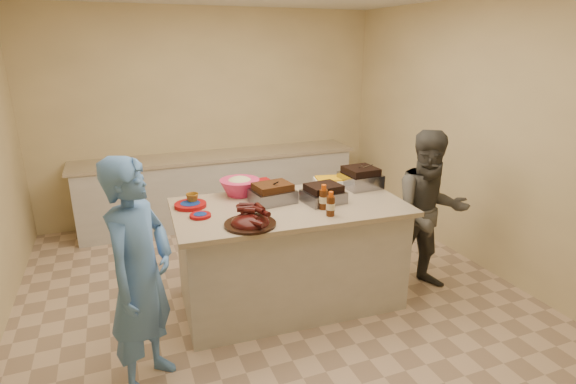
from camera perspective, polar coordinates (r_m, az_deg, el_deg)
name	(u,v)px	position (r m, az deg, el deg)	size (l,w,h in m)	color
room	(278,302)	(4.23, -1.28, -13.74)	(4.50, 5.00, 2.70)	beige
back_counter	(220,187)	(5.98, -8.63, 0.58)	(3.60, 0.64, 0.90)	#BCB8AF
island	(290,300)	(4.26, 0.25, -13.56)	(1.97, 1.04, 0.93)	#BCB8AF
rib_platter	(250,225)	(3.43, -4.82, -4.23)	(0.40, 0.40, 0.16)	#430E0C
pulled_pork_tray	(273,202)	(3.91, -1.94, -1.29)	(0.36, 0.27, 0.11)	#47230F
brisket_tray	(323,202)	(3.93, 4.49, -1.27)	(0.33, 0.28, 0.10)	black
roasting_pan	(360,187)	(4.39, 9.11, 0.66)	(0.33, 0.33, 0.13)	gray
coleslaw_bowl	(240,195)	(4.12, -6.11, -0.36)	(0.36, 0.36, 0.25)	#D5285D
sausage_plate	(280,196)	(4.06, -1.04, -0.57)	(0.32, 0.32, 0.05)	silver
mac_cheese_dish	(330,185)	(4.41, 5.37, 0.89)	(0.30, 0.22, 0.08)	yellow
bbq_bottle_a	(323,209)	(3.76, 4.50, -2.16)	(0.07, 0.07, 0.21)	#431F0A
bbq_bottle_b	(330,216)	(3.62, 5.39, -2.99)	(0.07, 0.07, 0.20)	#431F0A
mustard_bottle	(259,206)	(3.83, -3.74, -1.74)	(0.04, 0.04, 0.11)	yellow
sauce_bowl	(288,200)	(3.97, 0.04, -1.00)	(0.13, 0.04, 0.13)	silver
plate_stack_large	(191,207)	(3.89, -12.27, -1.85)	(0.27, 0.27, 0.03)	maroon
plate_stack_small	(200,217)	(3.65, -11.07, -3.13)	(0.17, 0.17, 0.02)	maroon
plastic_cup	(193,205)	(3.94, -11.98, -1.57)	(0.11, 0.10, 0.11)	#8F5B16
basket_stack	(259,192)	(4.18, -3.69, -0.03)	(0.22, 0.17, 0.11)	maroon
guest_blue	(152,380)	(3.55, -16.84, -21.88)	(0.59, 1.62, 0.39)	#4D7FC8
guest_gray	(421,286)	(4.66, 16.53, -11.38)	(0.74, 1.53, 0.58)	#4C4B45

